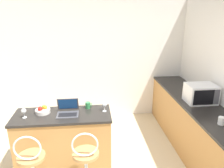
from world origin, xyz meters
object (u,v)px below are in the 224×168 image
at_px(microwave, 201,93).
at_px(mug_green, 88,105).
at_px(fruit_bowl, 43,110).
at_px(bar_stool_far, 86,166).
at_px(laptop, 68,110).
at_px(mug_white, 222,121).
at_px(wine_glass_short, 24,111).
at_px(wine_glass_tall, 104,105).

distance_m(microwave, mug_green, 1.81).
distance_m(microwave, fruit_bowl, 2.47).
distance_m(bar_stool_far, laptop, 0.83).
bearing_deg(mug_green, microwave, 1.49).
distance_m(bar_stool_far, fruit_bowl, 1.03).
relative_size(laptop, microwave, 0.66).
distance_m(bar_stool_far, microwave, 2.11).
relative_size(bar_stool_far, mug_green, 10.10).
xyz_separation_m(bar_stool_far, mug_white, (1.78, 0.07, 0.51)).
height_order(bar_stool_far, wine_glass_short, wine_glass_short).
relative_size(laptop, mug_green, 3.17).
bearing_deg(mug_green, bar_stool_far, -93.23).
bearing_deg(laptop, fruit_bowl, 171.38).
height_order(laptop, microwave, microwave).
height_order(microwave, fruit_bowl, microwave).
relative_size(mug_green, mug_white, 0.93).
distance_m(laptop, microwave, 2.11).
xyz_separation_m(mug_green, mug_white, (1.73, -0.68, 0.00)).
height_order(microwave, wine_glass_tall, microwave).
bearing_deg(wine_glass_short, microwave, 5.71).
xyz_separation_m(microwave, fruit_bowl, (-2.46, -0.14, -0.11)).
height_order(wine_glass_tall, fruit_bowl, wine_glass_tall).
xyz_separation_m(laptop, microwave, (2.10, 0.20, 0.09)).
xyz_separation_m(bar_stool_far, wine_glass_short, (-0.84, 0.53, 0.55)).
distance_m(wine_glass_short, mug_white, 2.66).
xyz_separation_m(wine_glass_tall, mug_white, (1.49, -0.55, -0.05)).
bearing_deg(fruit_bowl, laptop, -8.62).
bearing_deg(mug_green, wine_glass_tall, -28.86).
height_order(wine_glass_tall, mug_white, wine_glass_tall).
bearing_deg(laptop, wine_glass_tall, 1.79).
relative_size(mug_green, wine_glass_short, 0.70).
relative_size(bar_stool_far, mug_white, 9.42).
xyz_separation_m(laptop, wine_glass_tall, (0.53, 0.02, 0.05)).
relative_size(bar_stool_far, fruit_bowl, 4.62).
relative_size(laptop, wine_glass_tall, 2.15).
xyz_separation_m(bar_stool_far, microwave, (1.85, 0.80, 0.60)).
relative_size(laptop, fruit_bowl, 1.45).
xyz_separation_m(laptop, mug_white, (2.02, -0.53, -0.00)).
xyz_separation_m(microwave, mug_white, (-0.08, -0.73, -0.10)).
distance_m(fruit_bowl, mug_white, 2.46).
xyz_separation_m(bar_stool_far, laptop, (-0.25, 0.61, 0.51)).
relative_size(fruit_bowl, mug_white, 2.04).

